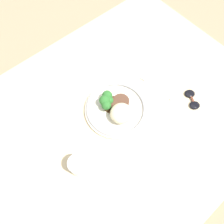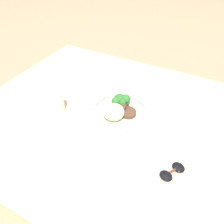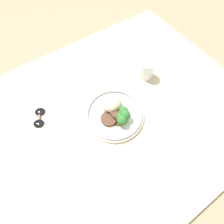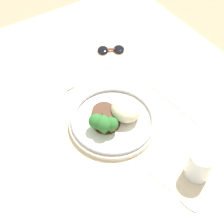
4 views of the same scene
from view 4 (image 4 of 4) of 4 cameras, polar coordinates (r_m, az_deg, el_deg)
ground_plane at (r=0.96m, az=1.09°, el=-2.69°), size 8.00×8.00×0.00m
dining_table at (r=0.94m, az=1.11°, el=-2.13°), size 1.26×0.99×0.03m
napkin at (r=1.06m, az=-4.45°, el=6.85°), size 0.16×0.14×0.00m
plate at (r=0.91m, az=0.25°, el=-1.12°), size 0.26×0.26×0.08m
juice_glass at (r=0.83m, az=15.70°, el=-9.40°), size 0.07×0.07×0.09m
fork at (r=1.06m, az=-3.76°, el=6.73°), size 0.04×0.17×0.00m
knife at (r=0.99m, az=11.43°, el=1.37°), size 0.21×0.03×0.00m
spoon at (r=0.82m, az=12.84°, el=-15.20°), size 0.16×0.05×0.01m
sunglasses at (r=1.15m, az=-0.19°, el=11.36°), size 0.08×0.11×0.01m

